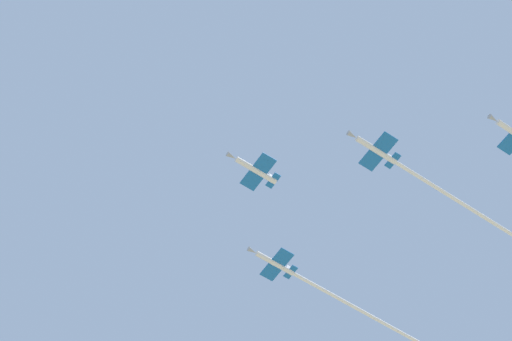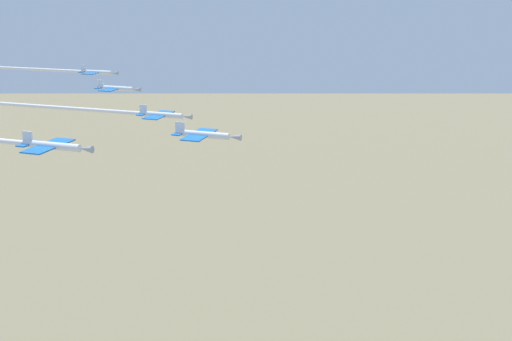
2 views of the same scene
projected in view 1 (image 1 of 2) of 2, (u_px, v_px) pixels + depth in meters
jet_lead at (255, 170)px, 173.29m from camera, size 11.39×9.82×2.62m
jet_port_inner at (453, 198)px, 175.07m from camera, size 56.39×43.23×2.62m
jet_starboard_inner at (339, 299)px, 191.85m from camera, size 51.75×39.70×2.62m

